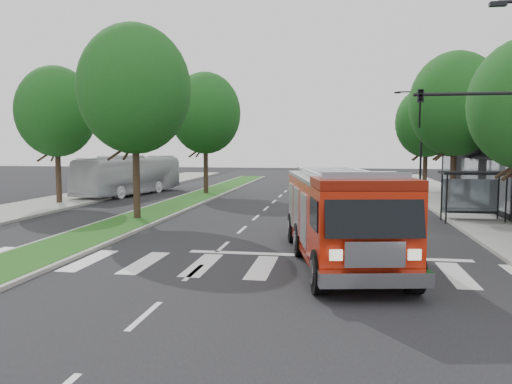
# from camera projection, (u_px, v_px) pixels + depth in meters

# --- Properties ---
(ground) EXTENTS (140.00, 140.00, 0.00)m
(ground) POSITION_uv_depth(u_px,v_px,m) (223.00, 247.00, 19.40)
(ground) COLOR black
(ground) RESTS_ON ground
(sidewalk_right) EXTENTS (5.00, 80.00, 0.15)m
(sidewalk_right) POSITION_uv_depth(u_px,v_px,m) (487.00, 216.00, 27.22)
(sidewalk_right) COLOR gray
(sidewalk_right) RESTS_ON ground
(sidewalk_left) EXTENTS (5.00, 80.00, 0.15)m
(sidewalk_left) POSITION_uv_depth(u_px,v_px,m) (35.00, 207.00, 31.53)
(sidewalk_left) COLOR gray
(sidewalk_left) RESTS_ON ground
(median) EXTENTS (3.00, 50.00, 0.15)m
(median) POSITION_uv_depth(u_px,v_px,m) (199.00, 196.00, 38.04)
(median) COLOR gray
(median) RESTS_ON ground
(bus_shelter) EXTENTS (3.20, 1.60, 2.61)m
(bus_shelter) POSITION_uv_depth(u_px,v_px,m) (473.00, 183.00, 25.43)
(bus_shelter) COLOR black
(bus_shelter) RESTS_ON ground
(tree_right_mid) EXTENTS (5.60, 5.60, 9.72)m
(tree_right_mid) POSITION_uv_depth(u_px,v_px,m) (455.00, 104.00, 30.72)
(tree_right_mid) COLOR black
(tree_right_mid) RESTS_ON ground
(tree_right_far) EXTENTS (5.00, 5.00, 8.73)m
(tree_right_far) POSITION_uv_depth(u_px,v_px,m) (426.00, 122.00, 40.61)
(tree_right_far) COLOR black
(tree_right_far) RESTS_ON ground
(tree_median_near) EXTENTS (5.80, 5.80, 10.16)m
(tree_median_near) POSITION_uv_depth(u_px,v_px,m) (134.00, 89.00, 25.62)
(tree_median_near) COLOR black
(tree_median_near) RESTS_ON ground
(tree_median_far) EXTENTS (5.60, 5.60, 9.72)m
(tree_median_far) POSITION_uv_depth(u_px,v_px,m) (205.00, 113.00, 39.41)
(tree_median_far) COLOR black
(tree_median_far) RESTS_ON ground
(tree_left_mid) EXTENTS (5.20, 5.20, 9.16)m
(tree_left_mid) POSITION_uv_depth(u_px,v_px,m) (56.00, 112.00, 32.86)
(tree_left_mid) COLOR black
(tree_left_mid) RESTS_ON ground
(streetlight_right_far) EXTENTS (2.11, 0.20, 8.00)m
(streetlight_right_far) POSITION_uv_depth(u_px,v_px,m) (419.00, 138.00, 36.99)
(streetlight_right_far) COLOR black
(streetlight_right_far) RESTS_ON ground
(fire_engine) EXTENTS (4.43, 9.69, 3.24)m
(fire_engine) POSITION_uv_depth(u_px,v_px,m) (341.00, 217.00, 16.71)
(fire_engine) COLOR #681105
(fire_engine) RESTS_ON ground
(city_bus) EXTENTS (4.85, 11.69, 3.17)m
(city_bus) POSITION_uv_depth(u_px,v_px,m) (130.00, 175.00, 39.89)
(city_bus) COLOR silver
(city_bus) RESTS_ON ground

